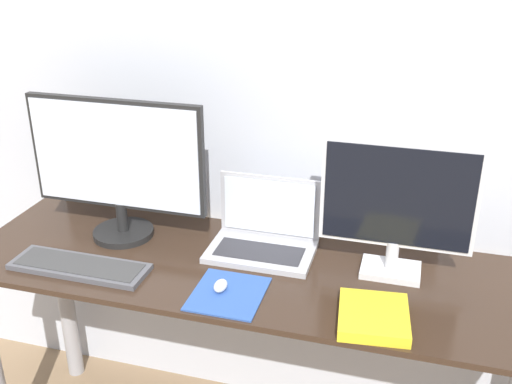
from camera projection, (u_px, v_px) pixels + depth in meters
The scene contains 9 objects.
wall_back at pixel (284, 81), 1.89m from camera, with size 7.00×0.05×2.50m.
desk at pixel (254, 311), 1.85m from camera, with size 1.79×0.56×0.77m.
monitor_left at pixel (117, 165), 1.87m from camera, with size 0.58×0.20×0.46m.
monitor_right at pixel (397, 204), 1.67m from camera, with size 0.43×0.12×0.40m.
laptop at pixel (264, 233), 1.87m from camera, with size 0.32×0.22×0.22m.
keyboard at pixel (80, 266), 1.77m from camera, with size 0.42×0.13×0.02m.
mousepad at pixel (228, 294), 1.65m from camera, with size 0.19×0.22×0.00m.
mouse at pixel (221, 286), 1.66m from camera, with size 0.04×0.06×0.03m.
book at pixel (374, 317), 1.53m from camera, with size 0.20×0.22×0.03m.
Camera 1 is at (0.43, -1.20, 1.69)m, focal length 42.00 mm.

